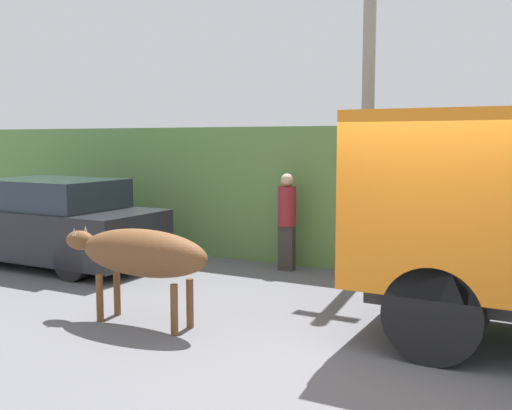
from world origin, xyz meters
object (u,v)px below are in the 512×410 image
object	(u,v)px
utility_pole	(368,95)
pedestrian_on_hill	(287,217)
parked_suv	(51,223)
brown_cow	(140,254)

from	to	relation	value
utility_pole	pedestrian_on_hill	bearing A→B (deg)	-168.90
pedestrian_on_hill	utility_pole	xyz separation A→B (m)	(1.35, 0.27, 2.09)
parked_suv	utility_pole	bearing A→B (deg)	19.93
parked_suv	brown_cow	bearing A→B (deg)	-28.03
brown_cow	utility_pole	size ratio (longest dim) A/B	0.38
brown_cow	pedestrian_on_hill	xyz separation A→B (m)	(0.28, 3.69, 0.06)
brown_cow	pedestrian_on_hill	world-z (taller)	pedestrian_on_hill
parked_suv	utility_pole	size ratio (longest dim) A/B	0.73
pedestrian_on_hill	brown_cow	bearing A→B (deg)	83.12
brown_cow	parked_suv	distance (m)	4.30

